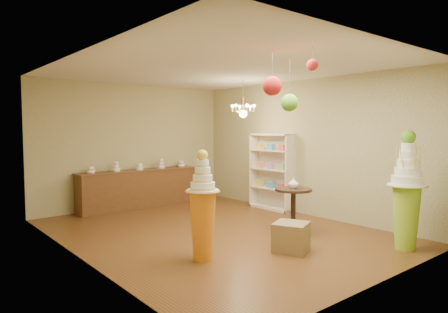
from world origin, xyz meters
TOP-DOWN VIEW (x-y plane):
  - floor at (0.00, 0.00)m, footprint 6.50×6.50m
  - ceiling at (0.00, 0.00)m, footprint 6.50×6.50m
  - wall_back at (0.00, 3.25)m, footprint 5.00×0.04m
  - wall_front at (0.00, -3.25)m, footprint 5.00×0.04m
  - wall_left at (-2.50, 0.00)m, footprint 0.04×6.50m
  - wall_right at (2.50, 0.00)m, footprint 0.04×6.50m
  - pedestal_green at (1.66, -2.78)m, footprint 0.63×0.63m
  - pedestal_orange at (-1.13, -1.13)m, footprint 0.54×0.54m
  - burlap_riser at (0.18, -1.69)m, footprint 0.66×0.66m
  - sideboard at (0.00, 2.97)m, footprint 3.04×0.54m
  - shelving_unit at (2.34, 0.80)m, footprint 0.33×1.20m
  - round_table at (0.93, -1.08)m, footprint 0.79×0.79m
  - vase at (0.93, -1.08)m, footprint 0.21×0.21m
  - pom_red_left at (-0.55, -1.95)m, footprint 0.27×0.27m
  - pom_green_mid at (0.03, -1.75)m, footprint 0.26×0.26m
  - pom_red_right at (-0.30, -2.42)m, footprint 0.15×0.15m
  - chandelier at (1.44, 0.82)m, footprint 0.63×0.63m

SIDE VIEW (x-z plane):
  - floor at x=0.00m, z-range 0.00..0.00m
  - burlap_riser at x=0.18m, z-range 0.00..0.45m
  - sideboard at x=0.00m, z-range -0.10..1.06m
  - round_table at x=0.93m, z-range 0.12..0.97m
  - pedestal_orange at x=-1.13m, z-range -0.16..1.46m
  - pedestal_green at x=1.66m, z-range -0.17..1.73m
  - shelving_unit at x=2.34m, z-range 0.00..1.80m
  - vase at x=0.93m, z-range 0.85..1.04m
  - wall_back at x=0.00m, z-range 0.00..3.00m
  - wall_front at x=0.00m, z-range 0.00..3.00m
  - wall_left at x=-2.50m, z-range 0.00..3.00m
  - wall_right at x=2.50m, z-range 0.00..3.00m
  - chandelier at x=1.44m, z-range 1.88..2.73m
  - pom_green_mid at x=0.03m, z-range 1.90..2.72m
  - pom_red_left at x=-0.55m, z-range 2.18..2.82m
  - pom_red_right at x=-0.30m, z-range 2.59..2.91m
  - ceiling at x=0.00m, z-range 3.00..3.00m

